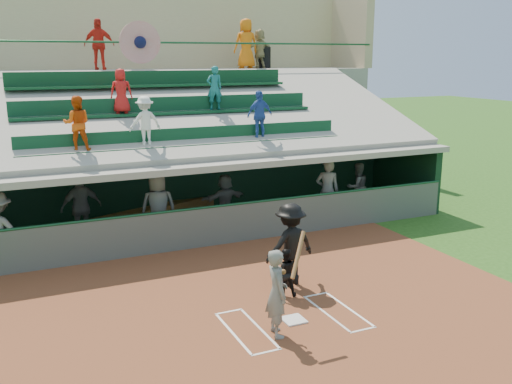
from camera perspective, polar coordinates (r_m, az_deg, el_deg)
name	(u,v)px	position (r m, az deg, el deg)	size (l,w,h in m)	color
ground	(294,321)	(11.59, 3.78, -12.79)	(100.00, 100.00, 0.00)	#224B15
dirt_slab	(282,311)	(11.98, 2.63, -11.80)	(11.00, 9.00, 0.02)	brown
home_plate	(294,320)	(11.57, 3.78, -12.63)	(0.43, 0.43, 0.03)	silver
batters_box_chalk	(294,320)	(11.58, 3.78, -12.69)	(2.65, 1.85, 0.01)	silver
dugout_floor	(189,229)	(17.41, -6.75, -3.68)	(16.00, 3.50, 0.04)	gray
concourse_slab	(135,129)	(23.35, -12.00, 6.22)	(20.00, 3.00, 4.60)	gray
grandstand	(154,139)	(20.46, -10.17, 5.22)	(20.40, 10.40, 7.80)	#525752
batter_at_plate	(277,292)	(10.69, 2.13, -9.98)	(0.87, 0.75, 1.95)	#5C5F59
catcher	(285,272)	(12.47, 2.90, -8.03)	(0.52, 0.40, 1.07)	black
home_umpire	(290,244)	(12.96, 3.44, -5.24)	(1.23, 0.71, 1.90)	black
dugout_bench	(178,209)	(18.63, -7.80, -1.70)	(16.56, 0.50, 0.50)	olive
dugout_player_b	(81,207)	(16.62, -17.07, -1.47)	(1.14, 0.47, 1.94)	#535550
dugout_player_c	(158,207)	(16.01, -9.73, -1.52)	(0.97, 0.63, 1.99)	#51544F
dugout_player_d	(225,200)	(17.51, -3.12, -0.76)	(1.46, 0.47, 1.58)	#5B5E59
dugout_player_e	(327,191)	(17.85, 7.14, 0.11)	(0.72, 0.47, 1.98)	#5C5F59
dugout_player_f	(357,187)	(19.33, 10.10, 0.50)	(0.79, 0.62, 1.64)	#5B5E58
trash_bin	(264,58)	(24.88, 0.78, 13.27)	(0.59, 0.59, 0.89)	black
concourse_staff_a	(99,45)	(22.15, -15.41, 14.03)	(1.08, 0.45, 1.85)	red
concourse_staff_b	(246,44)	(24.10, -1.01, 14.60)	(0.98, 0.64, 2.01)	orange
concourse_staff_c	(259,49)	(24.52, 0.34, 14.12)	(1.49, 0.48, 1.61)	tan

